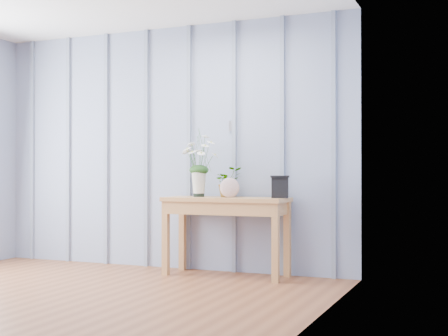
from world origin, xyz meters
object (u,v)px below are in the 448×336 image
at_px(carved_box, 280,186).
at_px(felt_disc_vessel, 230,188).
at_px(sideboard, 226,209).
at_px(daisy_vase, 199,153).

bearing_deg(carved_box, felt_disc_vessel, -170.25).
height_order(sideboard, carved_box, carved_box).
relative_size(daisy_vase, felt_disc_vessel, 3.61).
bearing_deg(sideboard, felt_disc_vessel, -40.91).
relative_size(felt_disc_vessel, carved_box, 0.89).
height_order(sideboard, daisy_vase, daisy_vase).
xyz_separation_m(felt_disc_vessel, carved_box, (0.47, 0.08, 0.01)).
bearing_deg(daisy_vase, felt_disc_vessel, -10.55).
distance_m(daisy_vase, felt_disc_vessel, 0.49).
xyz_separation_m(daisy_vase, carved_box, (0.82, 0.02, -0.32)).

